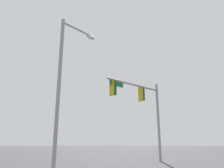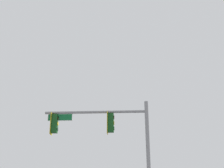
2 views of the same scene
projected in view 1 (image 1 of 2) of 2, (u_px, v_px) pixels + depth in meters
signal_pole_near at (142, 103)px, 18.84m from camera, size 6.13×1.09×6.93m
street_lamp at (64, 81)px, 10.46m from camera, size 2.27×0.28×7.55m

